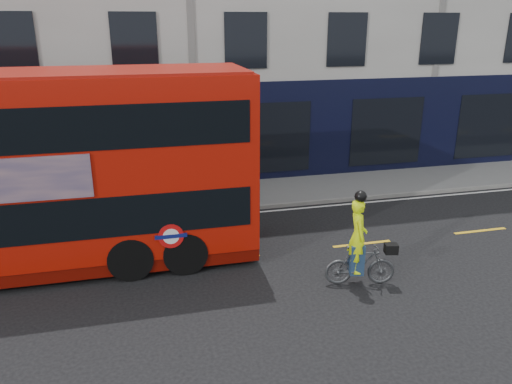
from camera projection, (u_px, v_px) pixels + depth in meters
name	position (u px, v px, depth m)	size (l,w,h in m)	color
ground	(239.00, 285.00, 12.35)	(120.00, 120.00, 0.00)	black
pavement	(202.00, 197.00, 18.30)	(60.00, 3.00, 0.12)	slate
kerb	(209.00, 212.00, 16.92)	(60.00, 0.12, 0.13)	slate
road_edge_line	(210.00, 216.00, 16.66)	(58.00, 0.10, 0.01)	silver
lane_dashes	(228.00, 258.00, 13.73)	(58.00, 0.12, 0.01)	gold
bus	(3.00, 174.00, 12.35)	(12.61, 2.94, 5.08)	#AE1206
cyclist	(359.00, 253.00, 12.14)	(1.80, 0.84, 2.46)	#424446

